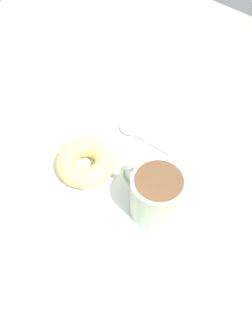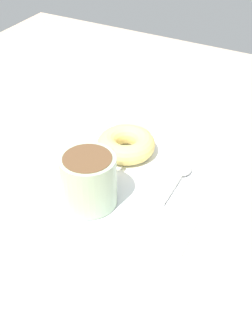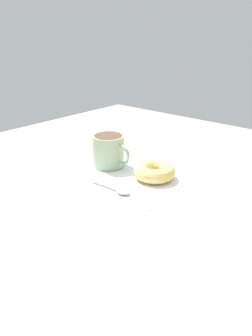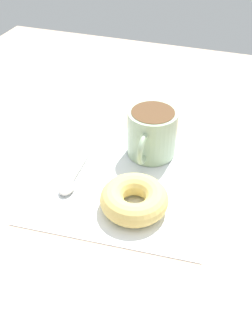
# 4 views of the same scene
# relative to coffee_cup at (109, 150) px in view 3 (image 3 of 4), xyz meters

# --- Properties ---
(ground_plane) EXTENTS (1.20, 1.20, 0.02)m
(ground_plane) POSITION_rel_coffee_cup_xyz_m (0.01, -0.08, -0.06)
(ground_plane) COLOR tan
(napkin) EXTENTS (0.30, 0.30, 0.00)m
(napkin) POSITION_rel_coffee_cup_xyz_m (-0.02, -0.08, -0.05)
(napkin) COLOR white
(napkin) RESTS_ON ground_plane
(coffee_cup) EXTENTS (0.09, 0.12, 0.08)m
(coffee_cup) POSITION_rel_coffee_cup_xyz_m (0.00, 0.00, 0.00)
(coffee_cup) COLOR #9EB793
(coffee_cup) RESTS_ON napkin
(donut) EXTENTS (0.10, 0.10, 0.04)m
(donut) POSITION_rel_coffee_cup_xyz_m (0.01, -0.14, -0.03)
(donut) COLOR #E5C66B
(donut) RESTS_ON napkin
(spoon) EXTENTS (0.03, 0.11, 0.01)m
(spoon) POSITION_rel_coffee_cup_xyz_m (-0.10, -0.13, -0.04)
(spoon) COLOR #B7B2A8
(spoon) RESTS_ON napkin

